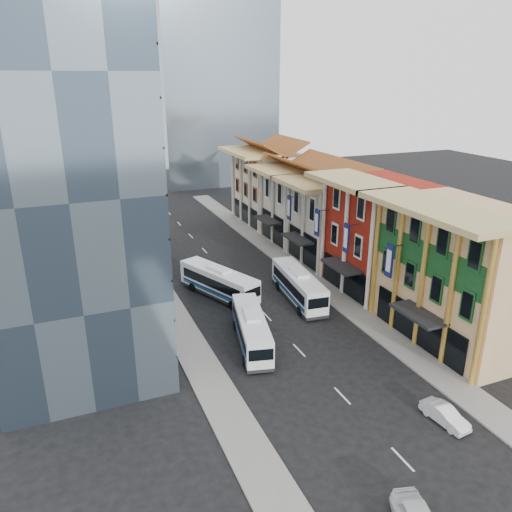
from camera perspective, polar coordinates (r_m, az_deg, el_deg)
name	(u,v)px	position (r m, az deg, el deg)	size (l,w,h in m)	color
ground	(350,404)	(38.07, 10.66, -16.24)	(200.00, 200.00, 0.00)	black
sidewalk_right	(310,278)	(58.44, 6.14, -2.47)	(3.00, 90.00, 0.15)	slate
sidewalk_left	(165,301)	(53.04, -10.33, -5.11)	(3.00, 90.00, 0.15)	slate
shophouse_tan	(461,274)	(46.77, 22.39, -1.97)	(8.00, 14.00, 12.00)	#D8AE7D
shophouse_red	(379,236)	(55.30, 13.86, 2.27)	(8.00, 10.00, 12.00)	maroon
shophouse_cream_near	(333,222)	(63.13, 8.79, 3.86)	(8.00, 9.00, 10.00)	beige
shophouse_cream_mid	(300,206)	(70.70, 5.05, 5.76)	(8.00, 9.00, 10.00)	beige
shophouse_cream_far	(270,187)	(79.80, 1.60, 7.84)	(8.00, 12.00, 11.00)	beige
office_tower	(60,168)	(44.88, -21.44, 9.29)	(12.00, 26.00, 30.00)	#3C4E60
office_block_far	(70,201)	(69.02, -20.48, 5.93)	(10.00, 18.00, 14.00)	gray
bus_left_near	(252,329)	(43.69, -0.52, -8.33)	(2.27, 9.69, 3.11)	white
bus_left_far	(219,282)	(53.01, -4.27, -2.97)	(2.43, 10.36, 3.32)	white
bus_right	(298,285)	(52.18, 4.88, -3.36)	(2.44, 10.40, 3.33)	white
sedan_right	(445,415)	(37.71, 20.77, -16.63)	(1.25, 3.57, 1.18)	silver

